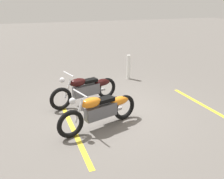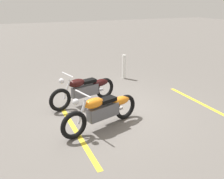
{
  "view_description": "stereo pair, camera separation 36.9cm",
  "coord_description": "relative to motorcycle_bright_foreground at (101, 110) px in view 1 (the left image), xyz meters",
  "views": [
    {
      "loc": [
        -2.19,
        -6.02,
        2.99
      ],
      "look_at": [
        0.06,
        0.0,
        0.65
      ],
      "focal_mm": 39.76,
      "sensor_mm": 36.0,
      "label": 1
    },
    {
      "loc": [
        -2.53,
        -5.88,
        2.99
      ],
      "look_at": [
        0.06,
        0.0,
        0.65
      ],
      "focal_mm": 39.76,
      "sensor_mm": 36.0,
      "label": 2
    }
  ],
  "objects": [
    {
      "name": "motorcycle_dark_foreground",
      "position": [
        0.05,
        1.58,
        0.0
      ],
      "size": [
        2.18,
        0.81,
        1.04
      ],
      "rotation": [
        0.0,
        0.0,
        3.4
      ],
      "color": "black",
      "rests_on": "ground"
    },
    {
      "name": "parking_stripe_mid",
      "position": [
        3.28,
        0.02,
        -0.46
      ],
      "size": [
        0.12,
        3.2,
        0.01
      ],
      "primitive_type": "cube",
      "rotation": [
        0.0,
        0.0,
        1.57
      ],
      "color": "yellow",
      "rests_on": "ground"
    },
    {
      "name": "ground_plane",
      "position": [
        0.51,
        0.77,
        -0.46
      ],
      "size": [
        60.0,
        60.0,
        0.0
      ],
      "primitive_type": "plane",
      "color": "#66605B"
    },
    {
      "name": "parking_stripe_near",
      "position": [
        -0.69,
        0.03,
        -0.46
      ],
      "size": [
        0.12,
        3.2,
        0.01
      ],
      "primitive_type": "cube",
      "rotation": [
        0.0,
        0.0,
        1.57
      ],
      "color": "yellow",
      "rests_on": "ground"
    },
    {
      "name": "bollard_post",
      "position": [
        2.25,
        3.42,
        0.02
      ],
      "size": [
        0.14,
        0.14,
        0.96
      ],
      "primitive_type": "cylinder",
      "color": "white",
      "rests_on": "ground"
    },
    {
      "name": "motorcycle_bright_foreground",
      "position": [
        0.0,
        0.0,
        0.0
      ],
      "size": [
        2.17,
        0.84,
        1.04
      ],
      "rotation": [
        0.0,
        0.0,
        3.42
      ],
      "color": "black",
      "rests_on": "ground"
    }
  ]
}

